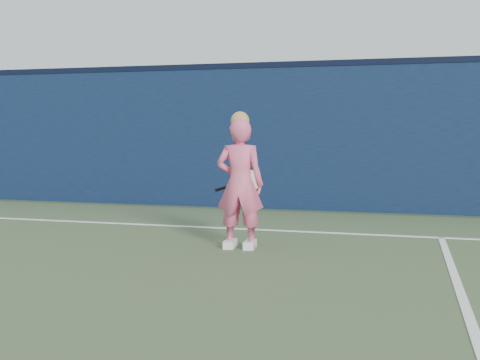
% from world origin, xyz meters
% --- Properties ---
extents(backstop_wall, '(24.00, 0.40, 2.50)m').
position_xyz_m(backstop_wall, '(0.00, 6.50, 1.25)').
color(backstop_wall, '#0B1734').
rests_on(backstop_wall, ground).
extents(wall_cap, '(24.00, 0.42, 0.10)m').
position_xyz_m(wall_cap, '(0.00, 6.50, 2.55)').
color(wall_cap, black).
rests_on(wall_cap, backstop_wall).
extents(player, '(0.59, 0.41, 1.62)m').
position_xyz_m(player, '(2.45, 2.68, 0.78)').
color(player, '#E95A82').
rests_on(player, ground).
extents(racket, '(0.59, 0.27, 0.33)m').
position_xyz_m(racket, '(2.42, 3.17, 0.77)').
color(racket, black).
rests_on(racket, ground).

